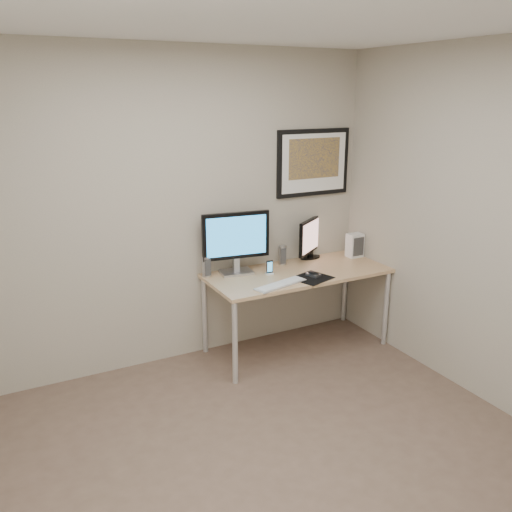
# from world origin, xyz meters

# --- Properties ---
(floor) EXTENTS (3.60, 3.60, 0.00)m
(floor) POSITION_xyz_m (0.00, 0.00, 0.00)
(floor) COLOR brown
(floor) RESTS_ON ground
(room) EXTENTS (3.60, 3.60, 3.60)m
(room) POSITION_xyz_m (0.00, 0.45, 1.64)
(room) COLOR white
(room) RESTS_ON ground
(desk) EXTENTS (1.60, 0.70, 0.73)m
(desk) POSITION_xyz_m (1.00, 1.35, 0.66)
(desk) COLOR #99734A
(desk) RESTS_ON floor
(framed_art) EXTENTS (0.75, 0.04, 0.60)m
(framed_art) POSITION_xyz_m (1.35, 1.68, 1.62)
(framed_art) COLOR black
(framed_art) RESTS_ON room
(monitor_large) EXTENTS (0.59, 0.22, 0.54)m
(monitor_large) POSITION_xyz_m (0.51, 1.56, 1.03)
(monitor_large) COLOR #AFAFB4
(monitor_large) RESTS_ON desk
(monitor_tv) EXTENTS (0.42, 0.30, 0.39)m
(monitor_tv) POSITION_xyz_m (1.31, 1.63, 0.94)
(monitor_tv) COLOR black
(monitor_tv) RESTS_ON desk
(speaker_left) EXTENTS (0.07, 0.07, 0.17)m
(speaker_left) POSITION_xyz_m (0.24, 1.60, 0.82)
(speaker_left) COLOR #AFAFB4
(speaker_left) RESTS_ON desk
(speaker_right) EXTENTS (0.09, 0.09, 0.17)m
(speaker_right) POSITION_xyz_m (0.99, 1.60, 0.82)
(speaker_right) COLOR #AFAFB4
(speaker_right) RESTS_ON desk
(phone_dock) EXTENTS (0.06, 0.06, 0.13)m
(phone_dock) POSITION_xyz_m (0.74, 1.40, 0.79)
(phone_dock) COLOR black
(phone_dock) RESTS_ON desk
(keyboard) EXTENTS (0.50, 0.25, 0.02)m
(keyboard) POSITION_xyz_m (0.69, 1.12, 0.74)
(keyboard) COLOR silver
(keyboard) RESTS_ON desk
(mousepad) EXTENTS (0.37, 0.35, 0.00)m
(mousepad) POSITION_xyz_m (1.01, 1.14, 0.73)
(mousepad) COLOR black
(mousepad) RESTS_ON desk
(mouse) EXTENTS (0.10, 0.13, 0.04)m
(mouse) POSITION_xyz_m (1.05, 1.18, 0.75)
(mouse) COLOR black
(mouse) RESTS_ON mousepad
(fan_unit) EXTENTS (0.15, 0.11, 0.22)m
(fan_unit) POSITION_xyz_m (1.72, 1.48, 0.84)
(fan_unit) COLOR silver
(fan_unit) RESTS_ON desk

